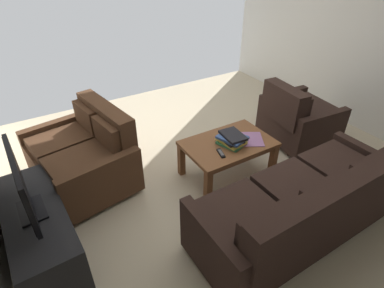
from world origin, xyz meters
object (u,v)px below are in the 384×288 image
Objects in this scene: tv_stand at (40,230)px; flat_tv at (22,186)px; tv_remote at (221,153)px; book_stack at (232,139)px; coffee_table at (228,147)px; loose_magazine at (252,139)px; armchair_side at (297,118)px; loveseat_near at (85,154)px; sofa_main at (304,207)px.

flat_tv reaches higher than tv_stand.
tv_remote is at bearing 176.18° from tv_stand.
book_stack is (-2.06, 0.03, -0.23)m from flat_tv.
loose_magazine reaches higher than coffee_table.
armchair_side is at bearing -177.78° from tv_stand.
tv_remote reaches higher than loose_magazine.
armchair_side is 5.60× the size of tv_remote.
loose_magazine is (0.97, 0.20, 0.10)m from armchair_side.
loveseat_near is at bearing -28.81° from book_stack.
tv_stand is 3.73× the size of book_stack.
armchair_side is (-1.20, -1.20, -0.01)m from sofa_main.
loveseat_near is at bearing -129.43° from tv_stand.
book_stack is 2.13× the size of tv_remote.
loveseat_near is 1.43× the size of armchair_side.
tv_remote is (-1.85, 0.12, -0.29)m from flat_tv.
loveseat_near is 1.06m from flat_tv.
coffee_table is 0.14m from book_stack.
book_stack is at bearing 100.85° from coffee_table.
coffee_table is 2.06m from tv_stand.
armchair_side is 2.63× the size of book_stack.
loose_magazine is at bearing 178.24° from tv_stand.
coffee_table is 0.76× the size of tv_stand.
armchair_side reaches higher than coffee_table.
coffee_table is 2.84× the size of book_stack.
armchair_side is 1.46m from tv_remote.
tv_stand is (2.08, -1.07, -0.13)m from sofa_main.
flat_tv is at bearing 152.52° from tv_stand.
book_stack is at bearing 179.28° from tv_stand.
sofa_main reaches higher than loose_magazine.
sofa_main is at bearing 91.04° from book_stack.
sofa_main is 2.04× the size of coffee_table.
tv_remote is (-1.22, 0.89, 0.11)m from loveseat_near.
tv_stand is at bearing 0.48° from coffee_table.
flat_tv is (2.05, 0.02, 0.37)m from coffee_table.
tv_remote is 0.54× the size of loose_magazine.
book_stack is at bearing 20.99° from loose_magazine.
flat_tv reaches higher than coffee_table.
loveseat_near is 1.61m from coffee_table.
coffee_table is at bearing 12.48° from loose_magazine.
sofa_main is 2.37m from flat_tv.
loveseat_near is 1.33× the size of coffee_table.
armchair_side is at bearing -177.77° from flat_tv.
tv_remote reaches higher than coffee_table.
armchair_side is at bearing -135.07° from sofa_main.
loveseat_near is 1.64m from book_stack.
tv_remote is (0.21, 0.10, -0.06)m from book_stack.
flat_tv is 3.31m from armchair_side.
tv_stand is 1.42× the size of armchair_side.
loveseat_near reaches higher than book_stack.
tv_stand is 2.33m from loose_magazine.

